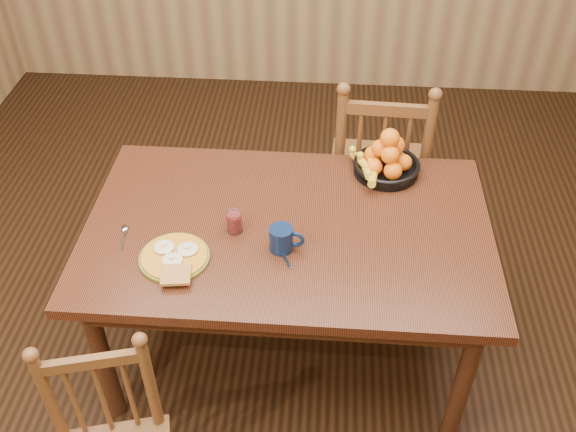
# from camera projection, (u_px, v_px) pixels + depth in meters

# --- Properties ---
(room) EXTENTS (4.52, 5.02, 2.72)m
(room) POSITION_uv_depth(u_px,v_px,m) (288.00, 91.00, 2.13)
(room) COLOR black
(room) RESTS_ON ground
(dining_table) EXTENTS (1.60, 1.00, 0.75)m
(dining_table) POSITION_uv_depth(u_px,v_px,m) (288.00, 241.00, 2.58)
(dining_table) COLOR black
(dining_table) RESTS_ON ground
(chair_far) EXTENTS (0.49, 0.47, 1.05)m
(chair_far) POSITION_uv_depth(u_px,v_px,m) (378.00, 171.00, 3.20)
(chair_far) COLOR #4D2E17
(chair_far) RESTS_ON ground
(breakfast_plate) EXTENTS (0.26, 0.29, 0.04)m
(breakfast_plate) POSITION_uv_depth(u_px,v_px,m) (175.00, 257.00, 2.37)
(breakfast_plate) COLOR #59601E
(breakfast_plate) RESTS_ON dining_table
(fork) EXTENTS (0.07, 0.18, 0.00)m
(fork) POSITION_uv_depth(u_px,v_px,m) (285.00, 251.00, 2.41)
(fork) COLOR silver
(fork) RESTS_ON dining_table
(spoon) EXTENTS (0.04, 0.16, 0.01)m
(spoon) POSITION_uv_depth(u_px,v_px,m) (124.00, 232.00, 2.49)
(spoon) COLOR silver
(spoon) RESTS_ON dining_table
(coffee_mug) EXTENTS (0.13, 0.09, 0.10)m
(coffee_mug) POSITION_uv_depth(u_px,v_px,m) (282.00, 239.00, 2.39)
(coffee_mug) COLOR #0A1B3B
(coffee_mug) RESTS_ON dining_table
(juice_glass) EXTENTS (0.06, 0.06, 0.09)m
(juice_glass) POSITION_uv_depth(u_px,v_px,m) (234.00, 222.00, 2.48)
(juice_glass) COLOR silver
(juice_glass) RESTS_ON dining_table
(fruit_bowl) EXTENTS (0.32, 0.32, 0.22)m
(fruit_bowl) POSITION_uv_depth(u_px,v_px,m) (386.00, 161.00, 2.75)
(fruit_bowl) COLOR black
(fruit_bowl) RESTS_ON dining_table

